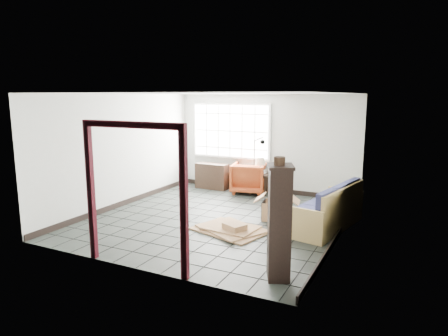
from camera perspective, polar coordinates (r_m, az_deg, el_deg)
The scene contains 15 objects.
ground at distance 8.48m, azimuth -0.80°, elevation -7.24°, with size 5.50×5.50×0.00m, color black.
room_shell at distance 8.16m, azimuth -0.74°, elevation 4.13°, with size 5.02×5.52×2.61m.
window_panel at distance 10.99m, azimuth 0.95°, elevation 5.31°, with size 2.32×0.08×1.52m.
doorway_trim at distance 5.93m, azimuth -12.79°, elevation -1.39°, with size 1.80×0.08×2.20m.
futon_sofa at distance 8.06m, azimuth 14.78°, elevation -6.14°, with size 1.14×2.12×0.89m.
armchair at distance 10.61m, azimuth 3.59°, elevation -1.21°, with size 0.86×0.81×0.89m, color maroon.
side_table at distance 10.51m, azimuth 4.99°, elevation -1.35°, with size 0.58×0.58×0.54m.
table_lamp at distance 10.46m, azimuth 5.19°, elevation 0.80°, with size 0.29×0.29×0.43m.
projector at distance 10.56m, azimuth 5.12°, elevation -0.49°, with size 0.31×0.26×0.10m.
floor_lamp at distance 10.44m, azimuth 4.87°, elevation 0.62°, with size 0.45×0.29×1.51m.
console_shelf at distance 11.09m, azimuth -1.71°, elevation -1.16°, with size 0.91×0.36×0.71m.
tall_shelf at distance 5.64m, azimuth 7.91°, elevation -7.62°, with size 0.49×0.54×1.63m.
pot at distance 5.40m, azimuth 7.93°, elevation 0.97°, with size 0.18×0.18×0.12m.
open_box at distance 8.46m, azimuth 7.54°, elevation -6.03°, with size 1.00×0.62×0.53m.
cardboard_pile at distance 7.72m, azimuth 0.99°, elevation -8.65°, with size 1.54×1.30×0.19m.
Camera 1 is at (3.68, -7.20, 2.56)m, focal length 32.00 mm.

